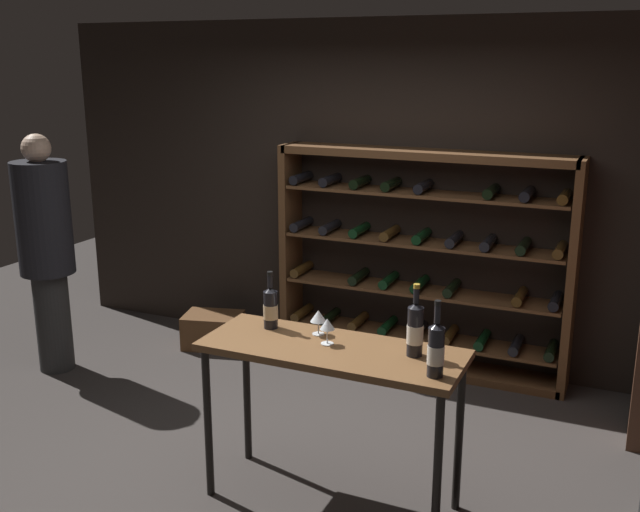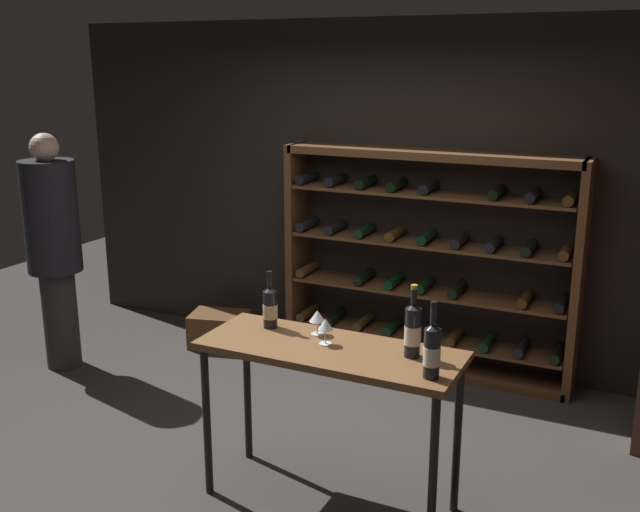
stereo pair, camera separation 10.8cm
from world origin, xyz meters
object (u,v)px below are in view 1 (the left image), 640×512
(wine_bottle_gold_foil, at_px, (271,307))
(wine_glass_stemmed_center, at_px, (318,317))
(wine_bottle_green_slim, at_px, (436,349))
(wine_bottle_amber_reserve, at_px, (415,329))
(wine_glass_stemmed_right, at_px, (327,325))
(wine_crate, at_px, (213,330))
(wine_rack, at_px, (421,263))
(person_bystander_dark_jacket, at_px, (46,243))
(tasting_table, at_px, (332,365))

(wine_bottle_gold_foil, relative_size, wine_glass_stemmed_center, 2.36)
(wine_bottle_gold_foil, distance_m, wine_bottle_green_slim, 1.05)
(wine_bottle_amber_reserve, xyz_separation_m, wine_glass_stemmed_right, (-0.47, -0.04, -0.04))
(wine_crate, relative_size, wine_bottle_gold_foil, 1.46)
(wine_crate, xyz_separation_m, wine_bottle_green_slim, (2.42, -1.83, 0.92))
(wine_bottle_gold_foil, bearing_deg, wine_glass_stemmed_center, 2.92)
(wine_glass_stemmed_right, bearing_deg, wine_bottle_gold_foil, 166.24)
(wine_rack, xyz_separation_m, wine_glass_stemmed_right, (0.07, -1.95, 0.17))
(person_bystander_dark_jacket, height_order, wine_bottle_green_slim, person_bystander_dark_jacket)
(tasting_table, distance_m, wine_bottle_amber_reserve, 0.50)
(person_bystander_dark_jacket, distance_m, wine_bottle_green_slim, 3.43)
(wine_bottle_amber_reserve, distance_m, wine_bottle_green_slim, 0.26)
(tasting_table, bearing_deg, person_bystander_dark_jacket, 163.86)
(wine_bottle_green_slim, height_order, wine_glass_stemmed_center, wine_bottle_green_slim)
(wine_bottle_gold_foil, xyz_separation_m, wine_bottle_amber_reserve, (0.86, -0.05, 0.02))
(wine_bottle_green_slim, distance_m, wine_glass_stemmed_right, 0.65)
(wine_rack, xyz_separation_m, wine_bottle_amber_reserve, (0.53, -1.91, 0.20))
(wine_bottle_amber_reserve, bearing_deg, tasting_table, -171.11)
(wine_bottle_green_slim, bearing_deg, wine_rack, 108.26)
(wine_bottle_amber_reserve, height_order, wine_glass_stemmed_center, wine_bottle_amber_reserve)
(tasting_table, distance_m, person_bystander_dark_jacket, 2.83)
(wine_rack, xyz_separation_m, wine_bottle_gold_foil, (-0.32, -1.86, 0.18))
(tasting_table, height_order, wine_glass_stemmed_center, wine_glass_stemmed_center)
(wine_rack, relative_size, wine_bottle_green_slim, 6.02)
(wine_rack, relative_size, wine_crate, 4.78)
(wine_bottle_green_slim, relative_size, wine_glass_stemmed_right, 2.65)
(wine_rack, relative_size, person_bystander_dark_jacket, 1.24)
(wine_rack, bearing_deg, wine_glass_stemmed_center, -91.11)
(wine_crate, distance_m, wine_bottle_gold_foil, 2.29)
(wine_crate, xyz_separation_m, wine_glass_stemmed_center, (1.69, -1.56, 0.88))
(wine_glass_stemmed_center, bearing_deg, wine_glass_stemmed_right, -47.34)
(wine_rack, xyz_separation_m, wine_crate, (-1.72, -0.29, -0.72))
(wine_rack, height_order, wine_bottle_gold_foil, wine_rack)
(tasting_table, bearing_deg, wine_glass_stemmed_right, 144.77)
(wine_rack, distance_m, wine_glass_stemmed_center, 1.85)
(tasting_table, height_order, wine_glass_stemmed_right, wine_glass_stemmed_right)
(wine_rack, distance_m, person_bystander_dark_jacket, 2.87)
(tasting_table, relative_size, wine_bottle_amber_reserve, 3.67)
(tasting_table, height_order, wine_crate, tasting_table)
(wine_bottle_green_slim, xyz_separation_m, wine_glass_stemmed_right, (-0.63, 0.16, -0.03))
(wine_bottle_gold_foil, xyz_separation_m, wine_glass_stemmed_right, (0.39, -0.09, -0.01))
(tasting_table, relative_size, wine_glass_stemmed_center, 10.02)
(wine_bottle_gold_foil, bearing_deg, wine_crate, 131.69)
(wine_glass_stemmed_center, bearing_deg, wine_bottle_gold_foil, -177.08)
(wine_glass_stemmed_right, relative_size, wine_glass_stemmed_center, 1.03)
(wine_bottle_green_slim, bearing_deg, tasting_table, 166.98)
(wine_bottle_amber_reserve, xyz_separation_m, wine_glass_stemmed_center, (-0.57, 0.07, -0.04))
(wine_rack, distance_m, wine_bottle_green_slim, 2.24)
(person_bystander_dark_jacket, bearing_deg, wine_glass_stemmed_right, 71.60)
(wine_bottle_green_slim, relative_size, wine_glass_stemmed_center, 2.73)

